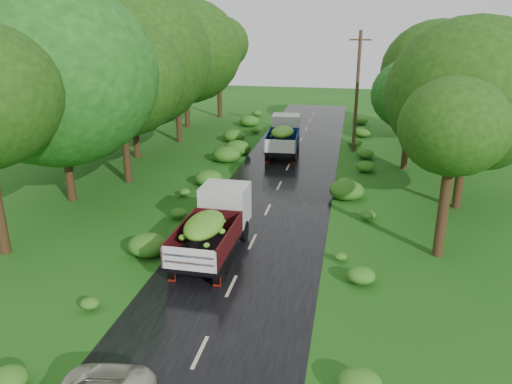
# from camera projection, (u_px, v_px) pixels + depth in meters

# --- Properties ---
(ground) EXTENTS (120.00, 120.00, 0.00)m
(ground) POSITION_uv_depth(u_px,v_px,m) (200.00, 353.00, 15.11)
(ground) COLOR #1A4F11
(ground) RESTS_ON ground
(road) EXTENTS (6.50, 80.00, 0.02)m
(road) POSITION_uv_depth(u_px,v_px,m) (237.00, 273.00, 19.73)
(road) COLOR black
(road) RESTS_ON ground
(road_lines) EXTENTS (0.12, 69.60, 0.00)m
(road_lines) POSITION_uv_depth(u_px,v_px,m) (243.00, 262.00, 20.65)
(road_lines) COLOR #BFB78C
(road_lines) RESTS_ON road
(truck_near) EXTENTS (2.19, 5.96, 2.49)m
(truck_near) POSITION_uv_depth(u_px,v_px,m) (214.00, 223.00, 20.95)
(truck_near) COLOR black
(truck_near) RESTS_ON ground
(truck_far) EXTENTS (2.47, 6.16, 2.54)m
(truck_far) POSITION_uv_depth(u_px,v_px,m) (284.00, 134.00, 36.54)
(truck_far) COLOR black
(truck_far) RESTS_ON ground
(utility_pole) EXTENTS (1.52, 0.24, 8.71)m
(utility_pole) POSITION_uv_depth(u_px,v_px,m) (357.00, 91.00, 36.02)
(utility_pole) COLOR #382616
(utility_pole) RESTS_ON ground
(trees_left) EXTENTS (6.16, 34.88, 9.17)m
(trees_left) POSITION_uv_depth(u_px,v_px,m) (137.00, 62.00, 33.43)
(trees_left) COLOR black
(trees_left) RESTS_ON ground
(trees_right) EXTENTS (6.24, 23.98, 7.82)m
(trees_right) POSITION_uv_depth(u_px,v_px,m) (444.00, 88.00, 29.83)
(trees_right) COLOR black
(trees_right) RESTS_ON ground
(shrubs) EXTENTS (11.90, 44.00, 0.70)m
(shrubs) POSITION_uv_depth(u_px,v_px,m) (274.00, 191.00, 27.94)
(shrubs) COLOR #266016
(shrubs) RESTS_ON ground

